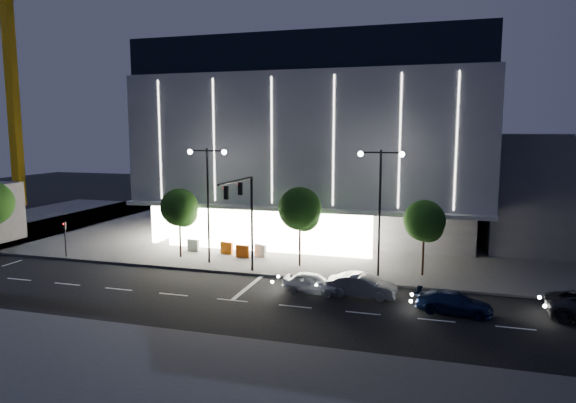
% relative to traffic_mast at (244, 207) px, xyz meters
% --- Properties ---
extents(ground, '(160.00, 160.00, 0.00)m').
position_rel_traffic_mast_xyz_m(ground, '(-1.00, -3.34, -5.03)').
color(ground, black).
rests_on(ground, ground).
extents(sidewalk_museum, '(70.00, 40.00, 0.15)m').
position_rel_traffic_mast_xyz_m(sidewalk_museum, '(4.00, 20.66, -4.95)').
color(sidewalk_museum, '#474747').
rests_on(sidewalk_museum, ground).
extents(sidewalk_near, '(70.00, 10.00, 0.15)m').
position_rel_traffic_mast_xyz_m(sidewalk_near, '(4.00, -15.34, -4.95)').
color(sidewalk_near, '#474747').
rests_on(sidewalk_near, ground).
extents(museum, '(30.00, 25.80, 18.00)m').
position_rel_traffic_mast_xyz_m(museum, '(1.98, 18.97, 4.25)').
color(museum, '#4C4C51').
rests_on(museum, ground).
extents(annex_building, '(16.00, 20.00, 10.00)m').
position_rel_traffic_mast_xyz_m(annex_building, '(25.00, 20.66, -0.03)').
color(annex_building, '#4C4C51').
rests_on(annex_building, ground).
extents(traffic_mast, '(0.33, 5.89, 7.07)m').
position_rel_traffic_mast_xyz_m(traffic_mast, '(0.00, 0.00, 0.00)').
color(traffic_mast, black).
rests_on(traffic_mast, ground).
extents(street_lamp_west, '(3.16, 0.36, 9.00)m').
position_rel_traffic_mast_xyz_m(street_lamp_west, '(-4.00, 2.66, 0.93)').
color(street_lamp_west, black).
rests_on(street_lamp_west, ground).
extents(street_lamp_east, '(3.16, 0.36, 9.00)m').
position_rel_traffic_mast_xyz_m(street_lamp_east, '(9.00, 2.66, 0.93)').
color(street_lamp_east, black).
rests_on(street_lamp_east, ground).
extents(ped_signal_far, '(0.22, 0.24, 3.00)m').
position_rel_traffic_mast_xyz_m(ped_signal_far, '(-16.00, 1.16, -3.14)').
color(ped_signal_far, black).
rests_on(ped_signal_far, ground).
extents(tower_crane, '(32.00, 2.00, 28.50)m').
position_rel_traffic_mast_xyz_m(tower_crane, '(-41.92, 24.66, 15.48)').
color(tower_crane, gold).
rests_on(tower_crane, ground).
extents(tree_left, '(3.02, 3.02, 5.72)m').
position_rel_traffic_mast_xyz_m(tree_left, '(-6.97, 3.68, -0.99)').
color(tree_left, black).
rests_on(tree_left, ground).
extents(tree_mid, '(3.25, 3.25, 6.15)m').
position_rel_traffic_mast_xyz_m(tree_mid, '(3.03, 3.68, -0.69)').
color(tree_mid, black).
rests_on(tree_mid, ground).
extents(tree_right, '(2.91, 2.91, 5.51)m').
position_rel_traffic_mast_xyz_m(tree_right, '(12.03, 3.68, -1.14)').
color(tree_right, black).
rests_on(tree_right, ground).
extents(car_lead, '(3.94, 1.92, 1.30)m').
position_rel_traffic_mast_xyz_m(car_lead, '(5.37, -2.03, -4.38)').
color(car_lead, silver).
rests_on(car_lead, ground).
extents(car_second, '(4.38, 1.73, 1.42)m').
position_rel_traffic_mast_xyz_m(car_second, '(8.49, -1.96, -4.32)').
color(car_second, '#9C9FA3').
rests_on(car_second, ground).
extents(car_third, '(4.38, 2.12, 1.23)m').
position_rel_traffic_mast_xyz_m(car_third, '(13.93, -3.34, -4.41)').
color(car_third, '#14224B').
rests_on(car_third, ground).
extents(barrier_a, '(1.13, 0.45, 1.00)m').
position_rel_traffic_mast_xyz_m(barrier_a, '(-3.81, 5.65, -4.38)').
color(barrier_a, '#E15E0C').
rests_on(barrier_a, sidewalk_museum).
extents(barrier_b, '(1.13, 0.44, 1.00)m').
position_rel_traffic_mast_xyz_m(barrier_b, '(-6.95, 5.82, -4.38)').
color(barrier_b, silver).
rests_on(barrier_b, sidewalk_museum).
extents(barrier_c, '(1.11, 0.31, 1.00)m').
position_rel_traffic_mast_xyz_m(barrier_c, '(-2.12, 4.91, -4.38)').
color(barrier_c, '#C3490A').
rests_on(barrier_c, sidewalk_museum).
extents(barrier_d, '(1.11, 0.67, 1.00)m').
position_rel_traffic_mast_xyz_m(barrier_d, '(-0.81, 5.55, -4.38)').
color(barrier_d, silver).
rests_on(barrier_d, sidewalk_museum).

